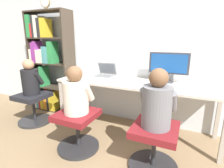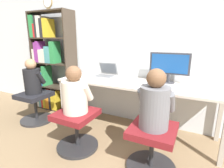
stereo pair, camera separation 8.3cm
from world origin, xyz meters
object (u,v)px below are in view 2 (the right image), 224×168
object	(u,v)px
office_chair_right	(77,127)
person_at_monitor	(155,103)
office_chair_left	(152,145)
person_near_shelf	(32,79)
person_at_laptop	(75,93)
laptop	(106,74)
desktop_monitor	(169,66)
desk_clock	(48,3)
keyboard	(165,86)
bookshelf	(49,64)
office_chair_side	(35,105)

from	to	relation	value
office_chair_right	person_at_monitor	size ratio (longest dim) A/B	0.88
office_chair_left	person_near_shelf	size ratio (longest dim) A/B	0.94
person_at_laptop	person_near_shelf	distance (m)	1.13
laptop	office_chair_right	world-z (taller)	laptop
desktop_monitor	person_at_laptop	size ratio (longest dim) A/B	0.94
desk_clock	laptop	bearing A→B (deg)	5.69
laptop	keyboard	xyz separation A→B (m)	(0.97, -0.19, -0.03)
person_at_monitor	bookshelf	bearing A→B (deg)	160.43
keyboard	office_chair_right	xyz separation A→B (m)	(-0.92, -0.67, -0.50)
keyboard	person_at_laptop	world-z (taller)	person_at_laptop
office_chair_right	desktop_monitor	bearing A→B (deg)	43.98
keyboard	office_chair_side	distance (m)	2.10
desktop_monitor	desk_clock	distance (m)	2.22
person_at_laptop	desk_clock	world-z (taller)	desk_clock
bookshelf	person_near_shelf	world-z (taller)	bookshelf
person_at_monitor	bookshelf	xyz separation A→B (m)	(-2.20, 0.78, 0.14)
office_chair_left	person_at_laptop	bearing A→B (deg)	-177.40
office_chair_right	person_at_laptop	size ratio (longest dim) A/B	0.93
office_chair_right	desk_clock	size ratio (longest dim) A/B	2.54
office_chair_side	office_chair_left	bearing A→B (deg)	-7.00
office_chair_right	office_chair_side	size ratio (longest dim) A/B	1.00
office_chair_right	laptop	bearing A→B (deg)	93.32
office_chair_left	office_chair_side	xyz separation A→B (m)	(-2.03, 0.25, 0.00)
keyboard	person_at_laptop	distance (m)	1.13
laptop	office_chair_left	size ratio (longest dim) A/B	0.61
office_chair_side	desk_clock	bearing A→B (deg)	88.52
office_chair_left	bookshelf	world-z (taller)	bookshelf
office_chair_left	person_at_monitor	distance (m)	0.47
office_chair_left	person_at_monitor	world-z (taller)	person_at_monitor
person_at_laptop	desk_clock	distance (m)	1.78
desktop_monitor	bookshelf	world-z (taller)	bookshelf
person_at_monitor	office_chair_side	distance (m)	2.10
person_at_monitor	keyboard	bearing A→B (deg)	91.99
office_chair_right	person_at_monitor	bearing A→B (deg)	3.09
person_at_laptop	desktop_monitor	bearing A→B (deg)	43.86
desktop_monitor	keyboard	xyz separation A→B (m)	(-0.00, -0.23, -0.22)
office_chair_side	person_at_monitor	bearing A→B (deg)	-6.88
desktop_monitor	office_chair_side	xyz separation A→B (m)	(-2.01, -0.60, -0.72)
person_at_laptop	office_chair_right	bearing A→B (deg)	-90.00
desktop_monitor	person_at_monitor	distance (m)	0.88
office_chair_left	person_at_monitor	size ratio (longest dim) A/B	0.88
office_chair_right	person_near_shelf	world-z (taller)	person_near_shelf
bookshelf	desk_clock	size ratio (longest dim) A/B	8.79
laptop	person_near_shelf	bearing A→B (deg)	-151.63
desktop_monitor	desk_clock	xyz separation A→B (m)	(-2.00, -0.13, 0.94)
keyboard	person_at_laptop	size ratio (longest dim) A/B	0.67
keyboard	desk_clock	size ratio (longest dim) A/B	1.84
desktop_monitor	office_chair_left	size ratio (longest dim) A/B	1.02
laptop	office_chair_side	size ratio (longest dim) A/B	0.61
desktop_monitor	office_chair_right	distance (m)	1.47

